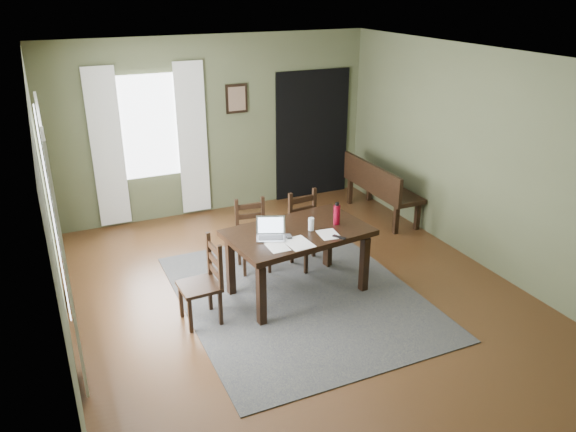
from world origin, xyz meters
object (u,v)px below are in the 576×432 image
chair_end (204,283)px  laptop (271,232)px  chair_back_right (308,231)px  chair_back_left (253,236)px  water_bottle (337,214)px  dining_table (298,238)px  bench (379,185)px

chair_end → laptop: (0.81, 0.09, 0.40)m
chair_end → chair_back_right: chair_back_right is taller
chair_back_left → water_bottle: 1.20m
laptop → dining_table: bearing=28.2°
chair_end → laptop: size_ratio=2.39×
chair_end → laptop: 0.91m
dining_table → chair_end: (-1.16, -0.13, -0.24)m
water_bottle → dining_table: bearing=176.8°
chair_back_left → chair_back_right: (0.68, -0.19, 0.03)m
chair_end → bench: size_ratio=0.61×
chair_back_left → laptop: size_ratio=2.30×
water_bottle → laptop: bearing=-179.2°
chair_back_right → laptop: bearing=-147.3°
chair_back_right → bench: 1.95m
chair_end → chair_back_left: chair_end is taller
dining_table → laptop: 0.38m
chair_back_right → water_bottle: water_bottle is taller
bench → chair_back_left: bearing=108.4°
chair_back_left → bench: (2.37, 0.79, 0.08)m
dining_table → chair_end: chair_end is taller
chair_back_left → bench: 2.50m
chair_end → laptop: laptop is taller
chair_end → chair_back_right: 1.74m
dining_table → chair_back_right: chair_back_right is taller
dining_table → water_bottle: water_bottle is taller
chair_end → water_bottle: (1.64, 0.10, 0.46)m
chair_back_left → water_bottle: bearing=-40.1°
chair_back_right → laptop: (-0.77, -0.64, 0.39)m
chair_end → water_bottle: size_ratio=3.51×
chair_end → water_bottle: 1.71m
chair_end → chair_back_left: (0.91, 0.91, -0.02)m
chair_back_right → bench: (1.69, 0.98, 0.05)m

